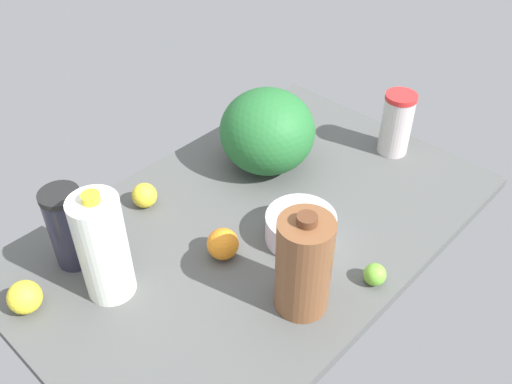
{
  "coord_description": "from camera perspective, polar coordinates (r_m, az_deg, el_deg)",
  "views": [
    {
      "loc": [
        -75.78,
        -71.33,
        100.15
      ],
      "look_at": [
        0.0,
        0.0,
        13.0
      ],
      "focal_mm": 40.0,
      "sensor_mm": 36.0,
      "label": 1
    }
  ],
  "objects": [
    {
      "name": "mixing_bowl",
      "position": [
        1.36,
        4.47,
        -3.55
      ],
      "size": [
        16.89,
        16.89,
        6.99
      ],
      "primitive_type": "cylinder",
      "color": "silver",
      "rests_on": "countertop"
    },
    {
      "name": "tumbler_cup",
      "position": [
        1.66,
        13.87,
        6.67
      ],
      "size": [
        8.82,
        8.82,
        18.5
      ],
      "color": "silver",
      "rests_on": "countertop"
    },
    {
      "name": "watermelon",
      "position": [
        1.54,
        1.14,
        6.09
      ],
      "size": [
        25.76,
        25.76,
        22.86
      ],
      "primitive_type": "ellipsoid",
      "color": "#23692F",
      "rests_on": "countertop"
    },
    {
      "name": "countertop",
      "position": [
        1.43,
        0.0,
        -3.53
      ],
      "size": [
        120.0,
        76.0,
        3.0
      ],
      "primitive_type": "cube",
      "color": "#4F5150",
      "rests_on": "ground"
    },
    {
      "name": "lime_far_back",
      "position": [
        1.3,
        11.79,
        -8.08
      ],
      "size": [
        5.09,
        5.09,
        5.09
      ],
      "primitive_type": "sphere",
      "color": "#6BB436",
      "rests_on": "countertop"
    },
    {
      "name": "orange_loose",
      "position": [
        1.32,
        -3.33,
        -5.2
      ],
      "size": [
        7.46,
        7.46,
        7.46
      ],
      "primitive_type": "sphere",
      "color": "orange",
      "rests_on": "countertop"
    },
    {
      "name": "milk_jug",
      "position": [
        1.22,
        -15.06,
        -5.38
      ],
      "size": [
        10.52,
        10.52,
        27.19
      ],
      "color": "white",
      "rests_on": "countertop"
    },
    {
      "name": "shaker_bottle",
      "position": [
        1.33,
        -18.28,
        -3.38
      ],
      "size": [
        8.89,
        8.89,
        20.09
      ],
      "color": "#2C2B3F",
      "rests_on": "countertop"
    },
    {
      "name": "lemon_by_jug",
      "position": [
        1.31,
        -22.13,
        -9.72
      ],
      "size": [
        7.22,
        7.22,
        7.22
      ],
      "primitive_type": "sphere",
      "color": "yellow",
      "rests_on": "countertop"
    },
    {
      "name": "chocolate_milk_jug",
      "position": [
        1.17,
        4.78,
        -7.28
      ],
      "size": [
        11.63,
        11.63,
        25.1
      ],
      "color": "brown",
      "rests_on": "countertop"
    },
    {
      "name": "lemon_beside_bowl",
      "position": [
        1.48,
        -11.09,
        -0.33
      ],
      "size": [
        6.45,
        6.45,
        6.45
      ],
      "primitive_type": "sphere",
      "color": "yellow",
      "rests_on": "countertop"
    }
  ]
}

